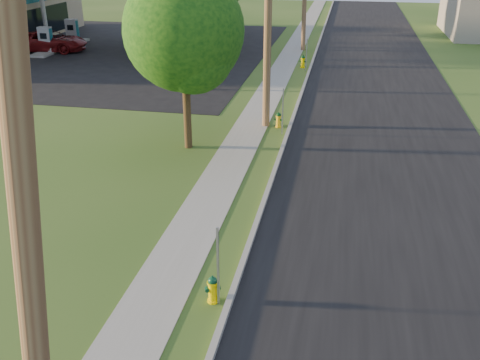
% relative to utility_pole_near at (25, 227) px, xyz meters
% --- Properties ---
extents(road, '(8.00, 120.00, 0.02)m').
position_rel_utility_pole_near_xyz_m(road, '(5.10, 11.00, -4.79)').
color(road, black).
rests_on(road, ground).
extents(curb, '(0.15, 120.00, 0.15)m').
position_rel_utility_pole_near_xyz_m(curb, '(1.10, 11.00, -4.73)').
color(curb, gray).
rests_on(curb, ground).
extents(sidewalk, '(1.50, 120.00, 0.03)m').
position_rel_utility_pole_near_xyz_m(sidewalk, '(-0.65, 11.00, -4.79)').
color(sidewalk, gray).
rests_on(sidewalk, ground).
extents(forecourt, '(26.00, 28.00, 0.02)m').
position_rel_utility_pole_near_xyz_m(forecourt, '(-15.40, 33.00, -4.79)').
color(forecourt, black).
rests_on(forecourt, ground).
extents(utility_pole_near, '(1.40, 0.32, 9.48)m').
position_rel_utility_pole_near_xyz_m(utility_pole_near, '(0.00, 0.00, 0.00)').
color(utility_pole_near, brown).
rests_on(utility_pole_near, ground).
extents(utility_pole_mid, '(1.40, 0.32, 9.80)m').
position_rel_utility_pole_near_xyz_m(utility_pole_mid, '(-0.00, 18.00, 0.15)').
color(utility_pole_mid, brown).
rests_on(utility_pole_mid, ground).
extents(sign_post_near, '(0.05, 0.04, 2.00)m').
position_rel_utility_pole_near_xyz_m(sign_post_near, '(0.85, 5.20, -3.80)').
color(sign_post_near, gray).
rests_on(sign_post_near, ground).
extents(sign_post_mid, '(0.05, 0.04, 2.00)m').
position_rel_utility_pole_near_xyz_m(sign_post_mid, '(0.85, 17.00, -3.80)').
color(sign_post_mid, gray).
rests_on(sign_post_mid, ground).
extents(sign_post_far, '(0.05, 0.04, 2.00)m').
position_rel_utility_pole_near_xyz_m(sign_post_far, '(0.85, 29.20, -3.80)').
color(sign_post_far, gray).
rests_on(sign_post_far, ground).
extents(fuel_pump_nw, '(1.20, 3.20, 1.90)m').
position_rel_utility_pole_near_xyz_m(fuel_pump_nw, '(-17.90, 31.00, -4.08)').
color(fuel_pump_nw, gray).
rests_on(fuel_pump_nw, ground).
extents(fuel_pump_ne, '(1.20, 3.20, 1.90)m').
position_rel_utility_pole_near_xyz_m(fuel_pump_ne, '(-8.90, 31.00, -4.08)').
color(fuel_pump_ne, gray).
rests_on(fuel_pump_ne, ground).
extents(fuel_pump_sw, '(1.20, 3.20, 1.90)m').
position_rel_utility_pole_near_xyz_m(fuel_pump_sw, '(-17.90, 35.00, -4.08)').
color(fuel_pump_sw, gray).
rests_on(fuel_pump_sw, ground).
extents(fuel_pump_se, '(1.20, 3.20, 1.90)m').
position_rel_utility_pole_near_xyz_m(fuel_pump_se, '(-8.90, 35.00, -4.08)').
color(fuel_pump_se, gray).
rests_on(fuel_pump_se, ground).
extents(tree_verge, '(4.48, 4.48, 6.79)m').
position_rel_utility_pole_near_xyz_m(tree_verge, '(-2.54, 14.69, -0.43)').
color(tree_verge, '#322417').
rests_on(tree_verge, ground).
extents(hydrant_near, '(0.36, 0.32, 0.70)m').
position_rel_utility_pole_near_xyz_m(hydrant_near, '(0.71, 5.25, -4.46)').
color(hydrant_near, '#FFDD00').
rests_on(hydrant_near, ground).
extents(hydrant_mid, '(0.36, 0.32, 0.70)m').
position_rel_utility_pole_near_xyz_m(hydrant_mid, '(0.58, 17.91, -4.46)').
color(hydrant_mid, yellow).
rests_on(hydrant_mid, ground).
extents(hydrant_far, '(0.42, 0.37, 0.81)m').
position_rel_utility_pole_near_xyz_m(hydrant_far, '(0.58, 30.03, -4.41)').
color(hydrant_far, '#F3D800').
rests_on(hydrant_far, ground).
extents(car_red, '(5.55, 2.88, 1.49)m').
position_rel_utility_pole_near_xyz_m(car_red, '(-18.13, 31.85, -4.06)').
color(car_red, maroon).
rests_on(car_red, ground).
extents(car_silver, '(4.11, 1.87, 1.37)m').
position_rel_utility_pole_near_xyz_m(car_silver, '(-9.17, 33.11, -4.12)').
color(car_silver, '#A0A2A7').
rests_on(car_silver, ground).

